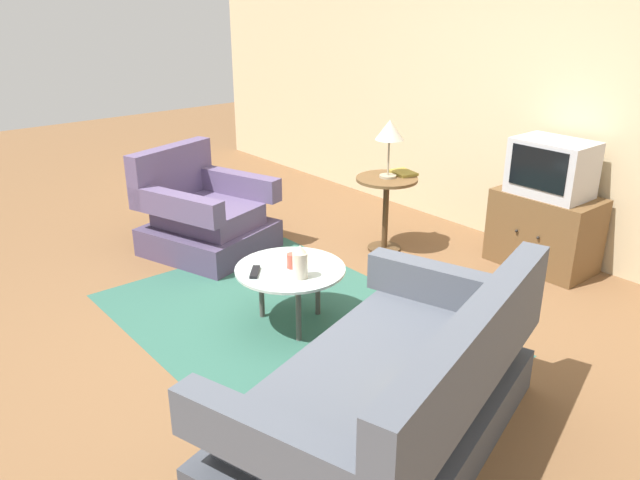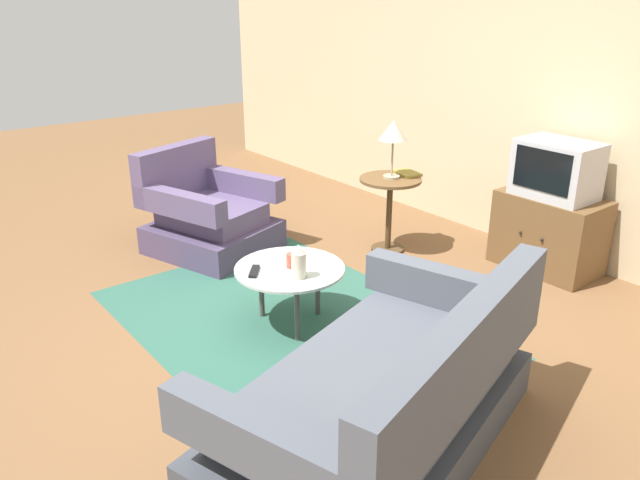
# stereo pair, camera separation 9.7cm
# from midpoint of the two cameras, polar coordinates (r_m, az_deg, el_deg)

# --- Properties ---
(ground_plane) EXTENTS (16.00, 16.00, 0.00)m
(ground_plane) POSITION_cam_midpoint_polar(r_m,az_deg,el_deg) (4.27, -3.52, -7.79)
(ground_plane) COLOR brown
(back_wall) EXTENTS (9.00, 0.12, 2.70)m
(back_wall) POSITION_cam_midpoint_polar(r_m,az_deg,el_deg) (5.64, 17.87, 13.08)
(back_wall) COLOR #CCB78E
(back_wall) RESTS_ON ground
(area_rug) EXTENTS (2.61, 1.84, 0.00)m
(area_rug) POSITION_cam_midpoint_polar(r_m,az_deg,el_deg) (4.29, -3.30, -7.59)
(area_rug) COLOR #2D5B4C
(area_rug) RESTS_ON ground
(armchair) EXTENTS (1.15, 1.12, 0.87)m
(armchair) POSITION_cam_midpoint_polar(r_m,az_deg,el_deg) (5.47, -11.11, 2.03)
(armchair) COLOR #4B3E5C
(armchair) RESTS_ON ground
(couch) EXTENTS (1.47, 1.98, 0.87)m
(couch) POSITION_cam_midpoint_polar(r_m,az_deg,el_deg) (3.11, 5.69, -14.22)
(couch) COLOR #3E424B
(couch) RESTS_ON ground
(coffee_table) EXTENTS (0.73, 0.73, 0.42)m
(coffee_table) POSITION_cam_midpoint_polar(r_m,az_deg,el_deg) (4.12, -3.39, -3.03)
(coffee_table) COLOR #B2C6C1
(coffee_table) RESTS_ON ground
(side_table) EXTENTS (0.52, 0.52, 0.65)m
(side_table) POSITION_cam_midpoint_polar(r_m,az_deg,el_deg) (5.33, 5.54, 3.81)
(side_table) COLOR brown
(side_table) RESTS_ON ground
(tv_stand) EXTENTS (0.80, 0.50, 0.61)m
(tv_stand) POSITION_cam_midpoint_polar(r_m,az_deg,el_deg) (5.33, 19.32, 0.81)
(tv_stand) COLOR brown
(tv_stand) RESTS_ON ground
(television) EXTENTS (0.59, 0.41, 0.44)m
(television) POSITION_cam_midpoint_polar(r_m,az_deg,el_deg) (5.17, 19.93, 6.22)
(television) COLOR #B7B7BC
(television) RESTS_ON tv_stand
(table_lamp) EXTENTS (0.24, 0.24, 0.48)m
(table_lamp) POSITION_cam_midpoint_polar(r_m,az_deg,el_deg) (5.19, 5.84, 9.79)
(table_lamp) COLOR #9E937A
(table_lamp) RESTS_ON side_table
(vase) EXTENTS (0.10, 0.10, 0.22)m
(vase) POSITION_cam_midpoint_polar(r_m,az_deg,el_deg) (3.92, -2.54, -2.04)
(vase) COLOR beige
(vase) RESTS_ON coffee_table
(mug) EXTENTS (0.12, 0.07, 0.10)m
(mug) POSITION_cam_midpoint_polar(r_m,az_deg,el_deg) (4.09, -3.19, -1.94)
(mug) COLOR #B74C3D
(mug) RESTS_ON coffee_table
(tv_remote_dark) EXTENTS (0.16, 0.15, 0.02)m
(tv_remote_dark) POSITION_cam_midpoint_polar(r_m,az_deg,el_deg) (4.04, -6.65, -2.92)
(tv_remote_dark) COLOR black
(tv_remote_dark) RESTS_ON coffee_table
(book) EXTENTS (0.26, 0.21, 0.02)m
(book) POSITION_cam_midpoint_polar(r_m,az_deg,el_deg) (5.40, 7.09, 6.13)
(book) COLOR olive
(book) RESTS_ON side_table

